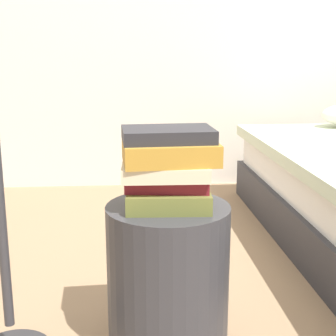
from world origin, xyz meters
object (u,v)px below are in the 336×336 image
object	(u,v)px
side_table	(168,279)
book_charcoal	(168,135)
book_maroon	(167,182)
book_cream	(165,169)
book_olive	(168,198)
book_ochre	(170,152)

from	to	relation	value
side_table	book_charcoal	world-z (taller)	book_charcoal
side_table	book_maroon	distance (m)	0.31
side_table	book_cream	xyz separation A→B (m)	(-0.01, 0.00, 0.35)
book_olive	book_maroon	distance (m)	0.05
side_table	book_ochre	xyz separation A→B (m)	(0.01, -0.00, 0.40)
book_olive	book_ochre	xyz separation A→B (m)	(0.01, 0.00, 0.14)
book_maroon	book_cream	world-z (taller)	book_cream
book_maroon	book_ochre	size ratio (longest dim) A/B	0.89
side_table	book_charcoal	size ratio (longest dim) A/B	1.80
side_table	book_maroon	size ratio (longest dim) A/B	1.96
book_maroon	side_table	bearing A→B (deg)	-63.88
side_table	book_ochre	distance (m)	0.40
book_maroon	book_ochre	distance (m)	0.09
book_maroon	book_cream	xyz separation A→B (m)	(-0.01, -0.01, 0.04)
book_olive	book_charcoal	bearing A→B (deg)	81.59
book_cream	book_ochre	size ratio (longest dim) A/B	0.92
book_ochre	book_charcoal	world-z (taller)	book_charcoal
book_olive	book_ochre	distance (m)	0.14
book_cream	book_charcoal	distance (m)	0.10
side_table	book_charcoal	distance (m)	0.45
side_table	book_maroon	world-z (taller)	book_maroon
book_olive	book_ochre	size ratio (longest dim) A/B	0.90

